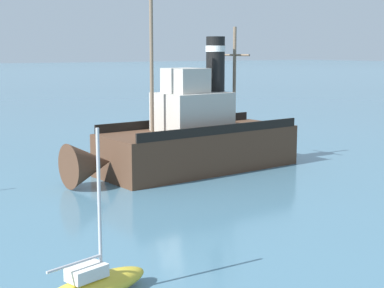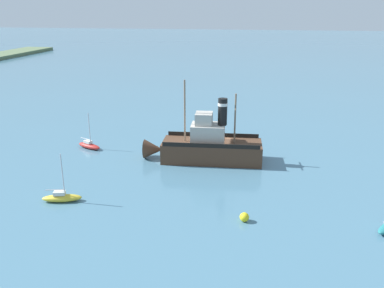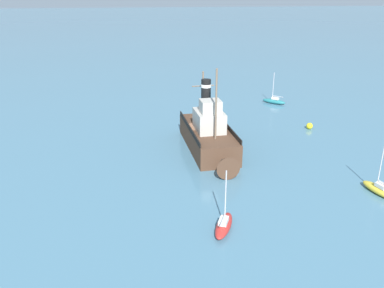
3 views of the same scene
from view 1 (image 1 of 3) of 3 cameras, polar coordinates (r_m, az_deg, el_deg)
name	(u,v)px [view 1 (image 1 of 3)]	position (r m, az deg, el deg)	size (l,w,h in m)	color
ground_plane	(205,166)	(36.00, 1.23, -2.14)	(600.00, 600.00, 0.00)	#477289
old_tugboat	(191,140)	(34.17, -0.10, 0.37)	(5.26, 14.61, 9.90)	#4C3323
sailboat_yellow	(93,286)	(17.29, -9.62, -13.41)	(2.02, 3.95, 4.90)	gold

